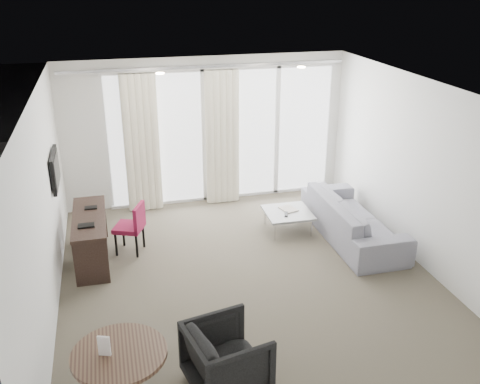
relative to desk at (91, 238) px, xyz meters
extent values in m
cube|color=#514A3C|center=(2.06, -1.20, -0.35)|extent=(5.00, 6.00, 0.00)
cube|color=white|center=(2.06, -1.20, 2.25)|extent=(5.00, 6.00, 0.00)
cube|color=silver|center=(-0.44, -1.20, 0.95)|extent=(0.00, 6.00, 2.60)
cube|color=silver|center=(4.56, -1.20, 0.95)|extent=(0.00, 6.00, 2.60)
cube|color=silver|center=(2.06, -4.20, 0.95)|extent=(5.00, 0.00, 2.60)
cylinder|color=#FFE0B2|center=(1.16, 0.40, 2.24)|extent=(0.12, 0.12, 0.02)
cylinder|color=#FFE0B2|center=(3.26, 0.40, 2.24)|extent=(0.12, 0.12, 0.02)
imported|color=black|center=(1.32, -2.98, 0.00)|extent=(0.89, 0.88, 0.69)
imported|color=slate|center=(3.97, -0.28, -0.02)|extent=(0.89, 2.27, 0.66)
cube|color=#4D4D50|center=(2.36, 3.30, -0.41)|extent=(5.60, 3.00, 0.12)
camera|label=1|loc=(0.38, -7.17, 3.58)|focal=40.00mm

